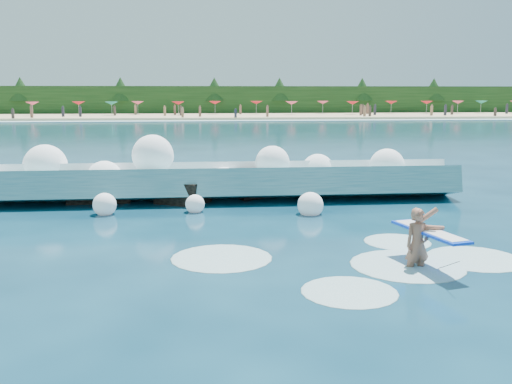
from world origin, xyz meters
TOP-DOWN VIEW (x-y plane):
  - ground at (0.00, 0.00)m, footprint 200.00×200.00m
  - beach at (0.00, 78.00)m, footprint 140.00×20.00m
  - wet_band at (0.00, 67.00)m, footprint 140.00×5.00m
  - treeline at (0.00, 88.00)m, footprint 140.00×4.00m
  - breaking_wave at (-0.40, 7.70)m, footprint 19.51×2.97m
  - rock_cluster at (-1.00, 7.70)m, footprint 7.99×3.22m
  - surfer_with_board at (4.81, -1.40)m, footprint 1.13×2.87m
  - wave_spray at (-0.81, 7.54)m, footprint 15.77×4.85m
  - surf_foam at (3.94, -0.91)m, footprint 9.15×5.44m
  - beach_umbrellas at (0.20, 80.10)m, footprint 112.14×6.81m
  - beachgoers at (-2.22, 74.75)m, footprint 102.20×13.68m

SIDE VIEW (x-z plane):
  - ground at x=0.00m, z-range 0.00..0.00m
  - surf_foam at x=3.94m, z-range -0.07..0.07m
  - wet_band at x=0.00m, z-range 0.00..0.08m
  - beach at x=0.00m, z-range 0.00..0.40m
  - rock_cluster at x=-1.00m, z-range -0.23..1.05m
  - breaking_wave at x=-0.40m, z-range -0.25..1.43m
  - surfer_with_board at x=4.81m, z-range -0.22..1.44m
  - beachgoers at x=-2.22m, z-range 0.14..2.06m
  - wave_spray at x=-0.81m, z-range -0.12..2.36m
  - beach_umbrellas at x=0.20m, z-range 2.00..2.50m
  - treeline at x=0.00m, z-range 0.00..5.00m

